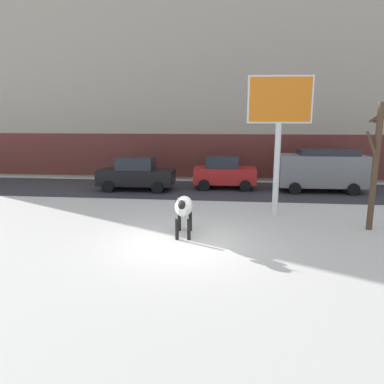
# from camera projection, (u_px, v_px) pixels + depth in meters

# --- Properties ---
(ground_plane) EXTENTS (120.00, 120.00, 0.00)m
(ground_plane) POSITION_uv_depth(u_px,v_px,m) (184.00, 243.00, 11.24)
(ground_plane) COLOR silver
(road_strip) EXTENTS (60.00, 5.60, 0.01)m
(road_strip) POSITION_uv_depth(u_px,v_px,m) (205.00, 190.00, 19.91)
(road_strip) COLOR #333338
(road_strip) RESTS_ON ground
(building_facade) EXTENTS (44.00, 6.10, 13.00)m
(building_facade) POSITION_uv_depth(u_px,v_px,m) (212.00, 83.00, 24.77)
(building_facade) COLOR #A39989
(building_facade) RESTS_ON ground
(cow_holstein) EXTENTS (0.69, 1.91, 1.54)m
(cow_holstein) POSITION_uv_depth(u_px,v_px,m) (183.00, 207.00, 11.78)
(cow_holstein) COLOR silver
(cow_holstein) RESTS_ON ground
(billboard) EXTENTS (2.53, 0.39, 5.56)m
(billboard) POSITION_uv_depth(u_px,v_px,m) (280.00, 108.00, 13.74)
(billboard) COLOR silver
(billboard) RESTS_ON ground
(car_black_sedan) EXTENTS (4.22, 2.03, 1.84)m
(car_black_sedan) POSITION_uv_depth(u_px,v_px,m) (136.00, 174.00, 19.70)
(car_black_sedan) COLOR black
(car_black_sedan) RESTS_ON ground
(car_red_hatchback) EXTENTS (3.52, 1.96, 1.86)m
(car_red_hatchback) POSITION_uv_depth(u_px,v_px,m) (224.00, 172.00, 20.14)
(car_red_hatchback) COLOR red
(car_red_hatchback) RESTS_ON ground
(car_grey_van) EXTENTS (4.63, 2.17, 2.32)m
(car_grey_van) POSITION_uv_depth(u_px,v_px,m) (321.00, 169.00, 19.23)
(car_grey_van) COLOR slate
(car_grey_van) RESTS_ON ground
(pedestrian_near_billboard) EXTENTS (0.36, 0.24, 1.73)m
(pedestrian_near_billboard) POSITION_uv_depth(u_px,v_px,m) (303.00, 168.00, 22.33)
(pedestrian_near_billboard) COLOR #282833
(pedestrian_near_billboard) RESTS_ON ground
(bare_tree_left_lot) EXTENTS (0.96, 0.95, 4.47)m
(bare_tree_left_lot) POSITION_uv_depth(u_px,v_px,m) (376.00, 163.00, 12.20)
(bare_tree_left_lot) COLOR #4C3828
(bare_tree_left_lot) RESTS_ON ground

